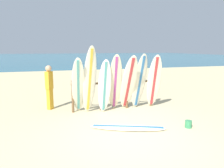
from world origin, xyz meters
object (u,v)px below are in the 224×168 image
object	(u,v)px
surfboard_rack	(114,90)
small_boat_offshore	(93,61)
surfboard_leaning_left	(90,81)
surfboard_leaning_far_right	(154,82)
surfboard_leaning_right	(140,81)
surfboard_leaning_far_left	(78,86)
beachgoer_standing	(49,85)
surfboard_leaning_center	(115,83)
surfboard_leaning_center_left	(105,87)
sand_bucket	(188,124)
surfboard_leaning_center_right	(129,83)
surfboard_lying_on_sand	(128,127)

from	to	relation	value
surfboard_rack	small_boat_offshore	bearing A→B (deg)	80.58
surfboard_leaning_left	surfboard_leaning_far_right	size ratio (longest dim) A/B	1.15
surfboard_leaning_right	small_boat_offshore	bearing A→B (deg)	82.56
surfboard_leaning_far_left	beachgoer_standing	xyz separation A→B (m)	(-0.99, 0.96, -0.09)
surfboard_leaning_center	surfboard_leaning_far_right	world-z (taller)	surfboard_leaning_center
surfboard_leaning_center_left	small_boat_offshore	size ratio (longest dim) A/B	0.82
surfboard_rack	beachgoer_standing	bearing A→B (deg)	164.45
surfboard_rack	surfboard_leaning_center_left	size ratio (longest dim) A/B	1.65
sand_bucket	surfboard_leaning_right	bearing A→B (deg)	105.38
surfboard_leaning_center_right	surfboard_lying_on_sand	xyz separation A→B (m)	(-0.64, -1.67, -1.03)
surfboard_leaning_center	surfboard_lying_on_sand	bearing A→B (deg)	-94.62
surfboard_lying_on_sand	surfboard_leaning_left	bearing A→B (deg)	115.86
surfboard_leaning_left	small_boat_offshore	size ratio (longest dim) A/B	1.01
surfboard_rack	beachgoer_standing	distance (m)	2.50
small_boat_offshore	surfboard_rack	bearing A→B (deg)	-99.42
surfboard_leaning_far_right	beachgoer_standing	world-z (taller)	surfboard_leaning_far_right
small_boat_offshore	sand_bucket	size ratio (longest dim) A/B	11.01
surfboard_leaning_center_left	surfboard_leaning_center	size ratio (longest dim) A/B	0.92
beachgoer_standing	small_boat_offshore	size ratio (longest dim) A/B	0.71
surfboard_rack	surfboard_leaning_far_left	distance (m)	1.47
surfboard_rack	surfboard_lying_on_sand	distance (m)	2.19
surfboard_rack	surfboard_leaning_far_right	world-z (taller)	surfboard_leaning_far_right
surfboard_leaning_far_right	small_boat_offshore	distance (m)	28.23
surfboard_leaning_far_left	small_boat_offshore	world-z (taller)	surfboard_leaning_far_left
surfboard_leaning_center_right	sand_bucket	size ratio (longest dim) A/B	9.64
sand_bucket	beachgoer_standing	bearing A→B (deg)	141.39
surfboard_leaning_left	surfboard_leaning_center_right	distance (m)	1.47
surfboard_rack	surfboard_leaning_far_right	size ratio (longest dim) A/B	1.54
surfboard_leaning_far_left	surfboard_leaning_center_left	xyz separation A→B (m)	(0.92, -0.14, -0.04)
surfboard_leaning_left	surfboard_rack	bearing A→B (deg)	19.54
surfboard_leaning_far_right	sand_bucket	distance (m)	2.36
surfboard_rack	surfboard_leaning_left	xyz separation A→B (m)	(-1.02, -0.36, 0.47)
surfboard_leaning_far_left	surfboard_leaning_right	size ratio (longest dim) A/B	0.95
surfboard_rack	surfboard_lying_on_sand	xyz separation A→B (m)	(-0.20, -2.06, -0.72)
surfboard_leaning_center_left	surfboard_leaning_right	distance (m)	1.45
sand_bucket	surfboard_leaning_center_right	bearing A→B (deg)	117.88
surfboard_leaning_right	surfboard_leaning_far_right	distance (m)	0.58
surfboard_leaning_center_right	surfboard_leaning_right	bearing A→B (deg)	14.94
surfboard_leaning_far_right	beachgoer_standing	bearing A→B (deg)	165.68
surfboard_lying_on_sand	small_boat_offshore	bearing A→B (deg)	80.85
surfboard_leaning_left	sand_bucket	xyz separation A→B (m)	(2.58, -2.13, -1.12)
surfboard_leaning_center	surfboard_leaning_far_left	bearing A→B (deg)	179.10
surfboard_leaning_left	sand_bucket	distance (m)	3.53
surfboard_rack	surfboard_leaning_center_right	xyz separation A→B (m)	(0.44, -0.39, 0.31)
surfboard_leaning_center_left	surfboard_leaning_center	world-z (taller)	surfboard_leaning_center
surfboard_leaning_center_left	surfboard_leaning_far_right	world-z (taller)	surfboard_leaning_far_right
small_boat_offshore	surfboard_leaning_far_right	bearing A→B (deg)	-96.26
surfboard_leaning_right	surfboard_lying_on_sand	distance (m)	2.38
surfboard_leaning_far_right	beachgoer_standing	size ratio (longest dim) A/B	1.24
surfboard_leaning_center_left	surfboard_leaning_far_right	xyz separation A→B (m)	(2.01, 0.09, 0.07)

